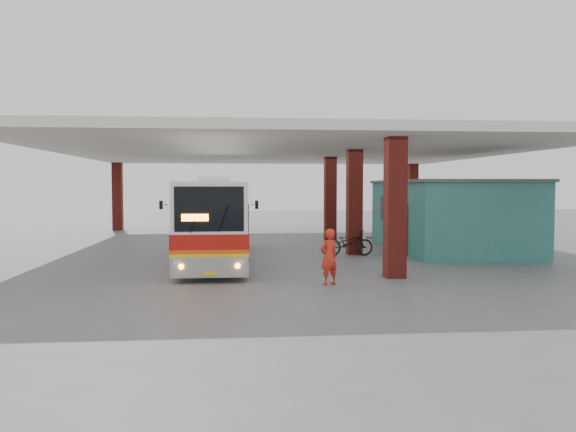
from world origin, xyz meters
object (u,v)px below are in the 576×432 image
at_px(motorcycle, 349,243).
at_px(red_chair, 373,234).
at_px(coach_bus, 216,219).
at_px(pedestrian, 329,257).

relative_size(motorcycle, red_chair, 2.48).
relative_size(coach_bus, motorcycle, 5.45).
bearing_deg(coach_bus, pedestrian, -59.54).
bearing_deg(coach_bus, motorcycle, 8.23).
height_order(motorcycle, pedestrian, pedestrian).
distance_m(motorcycle, red_chair, 6.14).
distance_m(coach_bus, pedestrian, 6.80).
relative_size(motorcycle, pedestrian, 1.24).
xyz_separation_m(motorcycle, pedestrian, (-1.91, -6.60, 0.28)).
bearing_deg(motorcycle, coach_bus, 97.11).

